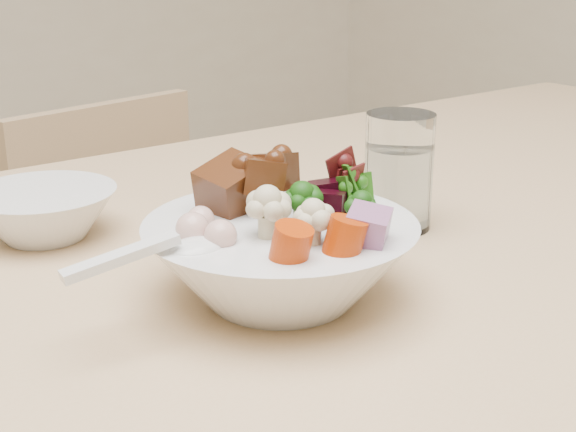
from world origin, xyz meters
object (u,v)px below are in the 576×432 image
(chair_far, at_px, (149,310))
(food_bowl, at_px, (281,254))
(side_bowl, at_px, (44,214))
(dining_table, at_px, (414,313))
(water_glass, at_px, (398,176))

(chair_far, distance_m, food_bowl, 0.86)
(chair_far, height_order, side_bowl, side_bowl)
(food_bowl, bearing_deg, chair_far, 74.80)
(dining_table, height_order, side_bowl, side_bowl)
(dining_table, height_order, chair_far, chair_far)
(water_glass, bearing_deg, chair_far, 89.85)
(side_bowl, bearing_deg, chair_far, 56.51)
(water_glass, distance_m, side_bowl, 0.36)
(chair_far, xyz_separation_m, food_bowl, (-0.20, -0.74, 0.40))
(food_bowl, height_order, side_bowl, food_bowl)
(side_bowl, bearing_deg, food_bowl, -65.37)
(chair_far, bearing_deg, side_bowl, -136.33)
(dining_table, distance_m, water_glass, 0.15)
(food_bowl, relative_size, water_glass, 1.88)
(dining_table, distance_m, side_bowl, 0.40)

